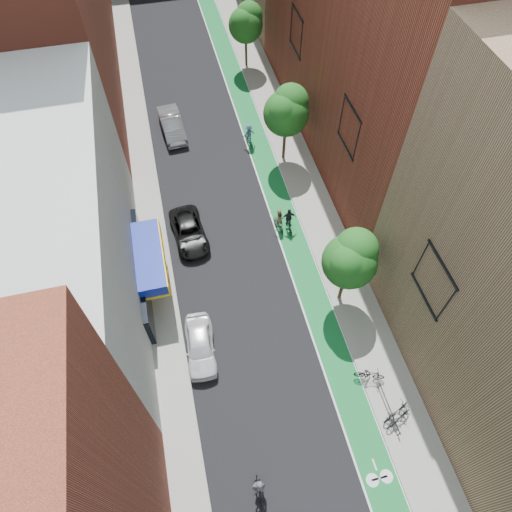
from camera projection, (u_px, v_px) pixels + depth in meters
ground at (302, 478)px, 24.37m from camera, size 160.00×160.00×0.00m
bike_lane at (259, 146)px, 39.50m from camera, size 2.00×68.00×0.01m
sidewalk_left at (143, 164)px, 38.09m from camera, size 2.00×68.00×0.15m
sidewalk_right at (287, 141)px, 39.78m from camera, size 3.00×68.00×0.15m
building_left_white at (54, 245)px, 25.84m from camera, size 8.00×20.00×12.00m
building_right_mid_red at (372, 5)px, 31.61m from camera, size 8.00×28.00×22.00m
tree_near at (351, 258)px, 26.96m from camera, size 3.40×3.36×6.42m
tree_mid at (287, 110)px, 34.63m from camera, size 3.55×3.53×6.74m
tree_far at (246, 22)px, 42.80m from camera, size 3.30×3.25×6.21m
parked_car_white at (200, 346)px, 27.96m from camera, size 2.04×4.47×1.49m
parked_car_black at (189, 232)px, 33.19m from camera, size 2.62×4.99×1.34m
parked_car_silver at (172, 125)px, 39.87m from camera, size 2.12×5.14×1.66m
cyclist_lead at (259, 489)px, 23.36m from camera, size 0.69×1.66×2.20m
cyclist_lane_near at (278, 221)px, 33.58m from camera, size 0.89×1.69×1.94m
cyclist_lane_mid at (289, 222)px, 33.62m from camera, size 1.01×1.89×2.03m
cyclist_lane_far at (249, 136)px, 38.88m from camera, size 1.21×1.56×2.03m
parked_bike_near at (396, 411)px, 25.75m from camera, size 2.03×1.37×1.01m
parked_bike_mid at (370, 375)px, 26.95m from camera, size 1.88×1.13×1.09m
parked_bike_far at (398, 418)px, 25.56m from camera, size 1.89×1.28×0.94m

